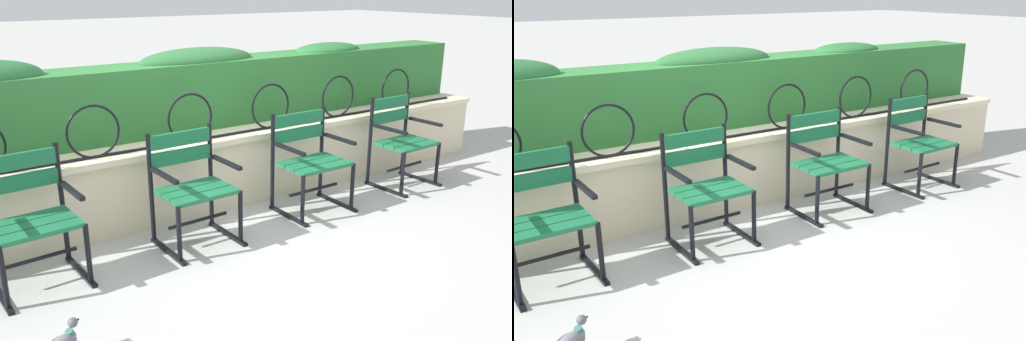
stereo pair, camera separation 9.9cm
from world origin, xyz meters
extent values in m
plane|color=#ADADA8|center=(0.00, 0.00, 0.00)|extent=(60.00, 60.00, 0.00)
cube|color=beige|center=(0.00, 0.82, 0.30)|extent=(6.82, 0.35, 0.61)
cube|color=beige|center=(0.00, 0.82, 0.63)|extent=(6.82, 0.41, 0.05)
cylinder|color=black|center=(0.00, 0.75, 0.67)|extent=(6.29, 0.02, 0.02)
torus|color=black|center=(-1.04, 0.75, 0.87)|extent=(0.42, 0.02, 0.42)
torus|color=black|center=(-0.21, 0.75, 0.87)|extent=(0.42, 0.02, 0.42)
torus|color=black|center=(0.61, 0.75, 0.87)|extent=(0.42, 0.02, 0.42)
torus|color=black|center=(1.44, 0.75, 0.87)|extent=(0.42, 0.02, 0.42)
torus|color=black|center=(2.26, 0.75, 0.87)|extent=(0.42, 0.02, 0.42)
cube|color=#2D7033|center=(0.00, 1.23, 0.96)|extent=(6.69, 0.46, 0.61)
ellipsoid|color=#295F32|center=(0.13, 1.23, 1.27)|extent=(1.16, 0.42, 0.24)
ellipsoid|color=#276630|center=(1.71, 1.23, 1.27)|extent=(0.81, 0.42, 0.15)
cube|color=#19663D|center=(-1.63, 0.10, 0.44)|extent=(0.54, 0.16, 0.03)
cube|color=#19663D|center=(-1.64, 0.23, 0.44)|extent=(0.54, 0.16, 0.03)
cube|color=#19663D|center=(-1.65, 0.37, 0.44)|extent=(0.54, 0.16, 0.03)
cube|color=#19663D|center=(-1.66, 0.47, 0.82)|extent=(0.53, 0.06, 0.11)
cube|color=#19663D|center=(-1.66, 0.47, 0.67)|extent=(0.53, 0.06, 0.11)
cylinder|color=black|center=(-1.39, 0.49, 0.45)|extent=(0.04, 0.04, 0.90)
cylinder|color=black|center=(-1.36, 0.06, 0.22)|extent=(0.04, 0.04, 0.44)
cube|color=black|center=(-1.38, 0.25, 0.01)|extent=(0.07, 0.52, 0.02)
cube|color=black|center=(-1.38, 0.25, 0.62)|extent=(0.06, 0.40, 0.03)
cylinder|color=black|center=(-1.90, 0.03, 0.22)|extent=(0.04, 0.04, 0.44)
cube|color=black|center=(-1.91, 0.22, 0.01)|extent=(0.07, 0.52, 0.02)
cylinder|color=black|center=(-1.64, 0.23, 0.20)|extent=(0.51, 0.06, 0.03)
cube|color=#19663D|center=(-0.46, 0.06, 0.44)|extent=(0.54, 0.14, 0.03)
cube|color=#19663D|center=(-0.46, 0.19, 0.44)|extent=(0.54, 0.14, 0.03)
cube|color=#19663D|center=(-0.47, 0.33, 0.44)|extent=(0.54, 0.14, 0.03)
cube|color=#19663D|center=(-0.47, 0.43, 0.80)|extent=(0.53, 0.05, 0.11)
cube|color=#19663D|center=(-0.47, 0.43, 0.66)|extent=(0.53, 0.05, 0.11)
cylinder|color=black|center=(-0.20, 0.44, 0.44)|extent=(0.04, 0.04, 0.88)
cylinder|color=black|center=(-0.19, 0.01, 0.22)|extent=(0.04, 0.04, 0.44)
cube|color=black|center=(-0.20, 0.20, 0.01)|extent=(0.06, 0.52, 0.02)
cube|color=black|center=(-0.20, 0.20, 0.62)|extent=(0.05, 0.40, 0.03)
cylinder|color=black|center=(-0.74, 0.42, 0.44)|extent=(0.04, 0.04, 0.88)
cylinder|color=black|center=(-0.72, -0.01, 0.22)|extent=(0.04, 0.04, 0.44)
cube|color=black|center=(-0.73, 0.18, 0.01)|extent=(0.06, 0.52, 0.02)
cube|color=black|center=(-0.73, 0.18, 0.62)|extent=(0.05, 0.40, 0.03)
cylinder|color=black|center=(-0.46, 0.19, 0.20)|extent=(0.51, 0.04, 0.03)
cube|color=#19663D|center=(0.72, 0.08, 0.44)|extent=(0.57, 0.13, 0.03)
cube|color=#19663D|center=(0.72, 0.22, 0.44)|extent=(0.57, 0.13, 0.03)
cube|color=#19663D|center=(0.71, 0.35, 0.44)|extent=(0.57, 0.13, 0.03)
cube|color=#19663D|center=(0.71, 0.46, 0.80)|extent=(0.57, 0.03, 0.11)
cube|color=#19663D|center=(0.71, 0.46, 0.66)|extent=(0.57, 0.03, 0.11)
cylinder|color=black|center=(1.00, 0.46, 0.44)|extent=(0.04, 0.04, 0.87)
cylinder|color=black|center=(1.00, 0.03, 0.22)|extent=(0.04, 0.04, 0.44)
cube|color=black|center=(1.00, 0.22, 0.01)|extent=(0.04, 0.52, 0.02)
cube|color=black|center=(1.00, 0.22, 0.62)|extent=(0.04, 0.40, 0.03)
cylinder|color=black|center=(0.43, 0.45, 0.44)|extent=(0.04, 0.04, 0.87)
cylinder|color=black|center=(0.43, 0.02, 0.22)|extent=(0.04, 0.04, 0.44)
cube|color=black|center=(0.43, 0.21, 0.01)|extent=(0.04, 0.52, 0.02)
cube|color=black|center=(0.43, 0.21, 0.62)|extent=(0.04, 0.40, 0.03)
cylinder|color=black|center=(0.72, 0.22, 0.20)|extent=(0.54, 0.03, 0.03)
cube|color=#19663D|center=(1.90, 0.08, 0.44)|extent=(0.54, 0.15, 0.03)
cube|color=#19663D|center=(1.89, 0.22, 0.44)|extent=(0.54, 0.15, 0.03)
cube|color=#19663D|center=(1.89, 0.35, 0.44)|extent=(0.54, 0.15, 0.03)
cube|color=#19663D|center=(1.88, 0.46, 0.81)|extent=(0.53, 0.05, 0.11)
cube|color=#19663D|center=(1.88, 0.46, 0.66)|extent=(0.53, 0.05, 0.11)
cylinder|color=black|center=(2.15, 0.47, 0.44)|extent=(0.04, 0.04, 0.89)
cylinder|color=black|center=(2.17, 0.04, 0.22)|extent=(0.04, 0.04, 0.44)
cube|color=black|center=(2.16, 0.23, 0.01)|extent=(0.06, 0.52, 0.02)
cube|color=black|center=(2.16, 0.23, 0.62)|extent=(0.05, 0.40, 0.03)
cylinder|color=black|center=(1.62, 0.44, 0.44)|extent=(0.04, 0.04, 0.89)
cylinder|color=black|center=(1.64, 0.01, 0.22)|extent=(0.04, 0.04, 0.44)
cube|color=black|center=(1.63, 0.20, 0.01)|extent=(0.06, 0.52, 0.02)
cube|color=black|center=(1.63, 0.20, 0.62)|extent=(0.05, 0.40, 0.03)
cylinder|color=black|center=(1.89, 0.22, 0.20)|extent=(0.51, 0.05, 0.03)
cylinder|color=#2D6B56|center=(-1.70, -0.64, 0.14)|extent=(0.07, 0.07, 0.06)
sphere|color=#55555D|center=(-1.68, -0.63, 0.20)|extent=(0.06, 0.06, 0.06)
cone|color=black|center=(-1.65, -0.61, 0.19)|extent=(0.03, 0.02, 0.01)
camera|label=1|loc=(-2.30, -3.32, 1.93)|focal=38.94mm
camera|label=2|loc=(-2.22, -3.38, 1.93)|focal=38.94mm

